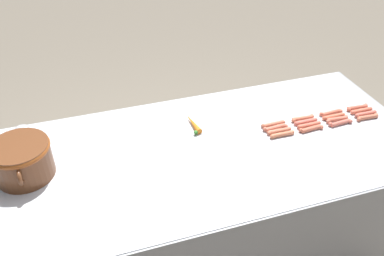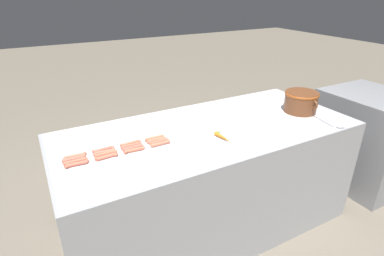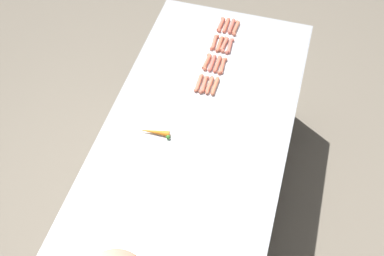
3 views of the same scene
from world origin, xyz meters
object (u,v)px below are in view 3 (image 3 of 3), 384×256
object	(u,v)px
hot_dog_7	(210,85)
hot_dog_15	(199,83)
hot_dog_9	(220,44)
hot_dog_13	(214,42)
hot_dog_3	(215,86)
hot_dog_8	(226,25)
hot_dog_14	(207,62)
hot_dog_5	(224,45)
hot_dog_6	(217,64)
carrot	(155,132)
hot_dog_12	(221,25)
hot_dog_0	(236,28)
hot_dog_11	(204,85)
hot_dog_4	(231,26)
hot_dog_2	(222,66)
hot_dog_10	(212,63)
hot_dog_1	(230,46)

from	to	relation	value
hot_dog_7	hot_dog_15	bearing A→B (deg)	1.06
hot_dog_9	hot_dog_13	world-z (taller)	same
hot_dog_3	hot_dog_8	distance (m)	0.54
hot_dog_7	hot_dog_14	distance (m)	0.19
hot_dog_14	hot_dog_15	bearing A→B (deg)	89.81
hot_dog_5	hot_dog_3	bearing A→B (deg)	95.24
hot_dog_9	hot_dog_14	xyz separation A→B (m)	(0.04, 0.17, 0.00)
hot_dog_3	hot_dog_13	xyz separation A→B (m)	(0.10, -0.36, 0.00)
hot_dog_6	hot_dog_8	xyz separation A→B (m)	(0.03, -0.36, 0.00)
hot_dog_6	hot_dog_13	size ratio (longest dim) A/B	1.00
carrot	hot_dog_12	bearing A→B (deg)	-97.86
hot_dog_0	hot_dog_14	xyz separation A→B (m)	(0.10, 0.35, 0.00)
hot_dog_11	carrot	world-z (taller)	carrot
hot_dog_7	carrot	distance (m)	0.46
hot_dog_11	hot_dog_5	bearing A→B (deg)	-95.13
hot_dog_0	hot_dog_7	distance (m)	0.53
hot_dog_4	hot_dog_12	size ratio (longest dim) A/B	1.00
hot_dog_13	hot_dog_15	size ratio (longest dim) A/B	1.00
hot_dog_7	hot_dog_14	bearing A→B (deg)	-70.27
hot_dog_3	hot_dog_15	world-z (taller)	same
hot_dog_15	hot_dog_8	bearing A→B (deg)	-93.72
hot_dog_6	hot_dog_15	distance (m)	0.19
hot_dog_6	hot_dog_13	world-z (taller)	same
hot_dog_5	hot_dog_9	world-z (taller)	same
hot_dog_0	hot_dog_9	distance (m)	0.19
hot_dog_4	hot_dog_13	size ratio (longest dim) A/B	1.00
hot_dog_9	carrot	bearing A→B (deg)	77.66
hot_dog_9	hot_dog_14	world-z (taller)	same
hot_dog_3	carrot	bearing A→B (deg)	61.25
hot_dog_0	hot_dog_6	distance (m)	0.35
hot_dog_5	hot_dog_6	distance (m)	0.18
hot_dog_6	hot_dog_7	bearing A→B (deg)	89.34
hot_dog_2	hot_dog_14	size ratio (longest dim) A/B	1.00
hot_dog_15	hot_dog_7	bearing A→B (deg)	-178.94
hot_dog_10	hot_dog_4	bearing A→B (deg)	-95.63
hot_dog_0	hot_dog_7	xyz separation A→B (m)	(0.04, 0.53, 0.00)
hot_dog_1	hot_dog_11	distance (m)	0.36
hot_dog_15	hot_dog_6	bearing A→B (deg)	-110.43
hot_dog_11	hot_dog_7	bearing A→B (deg)	-170.21
hot_dog_7	hot_dog_14	size ratio (longest dim) A/B	1.00
hot_dog_2	hot_dog_8	xyz separation A→B (m)	(0.06, -0.36, 0.00)
hot_dog_5	hot_dog_10	distance (m)	0.18
hot_dog_0	hot_dog_14	distance (m)	0.36
hot_dog_7	hot_dog_10	bearing A→B (deg)	-80.14
hot_dog_13	carrot	bearing A→B (deg)	80.39
hot_dog_5	hot_dog_12	distance (m)	0.19
hot_dog_5	hot_dog_15	distance (m)	0.36
hot_dog_12	carrot	xyz separation A→B (m)	(0.13, 0.95, 0.00)
hot_dog_2	carrot	size ratio (longest dim) A/B	0.78
hot_dog_1	hot_dog_13	distance (m)	0.10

